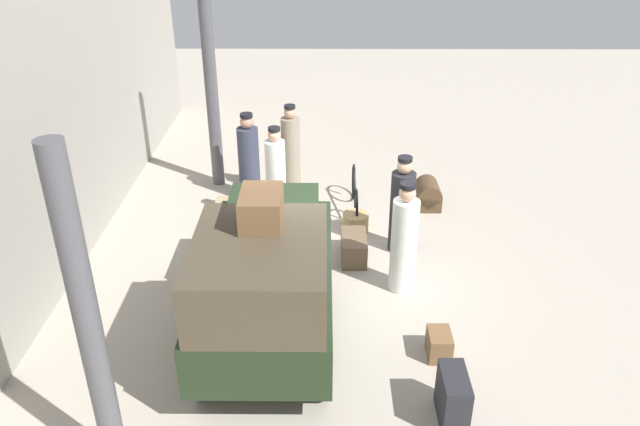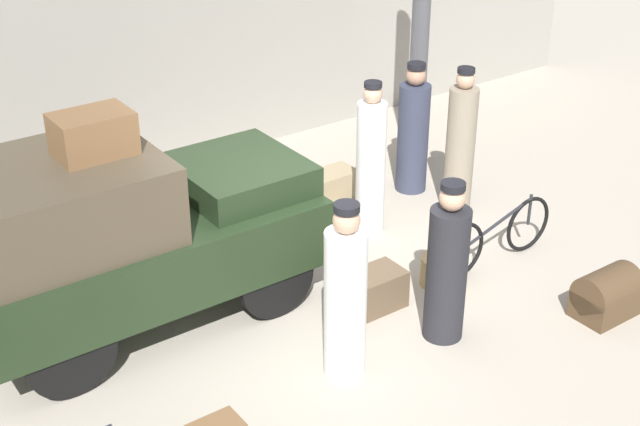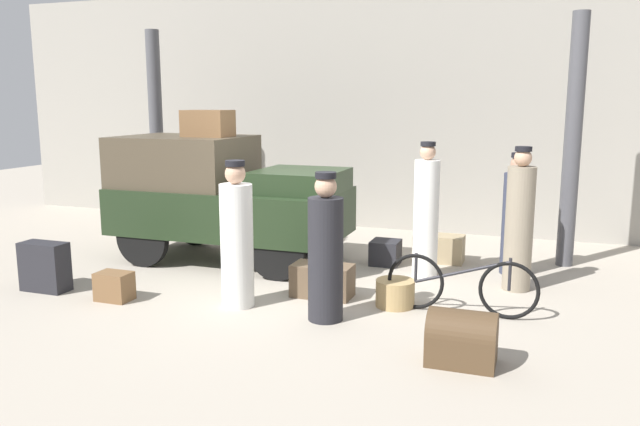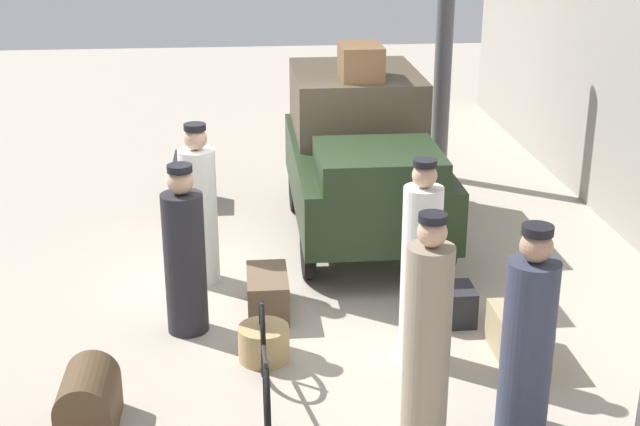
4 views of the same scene
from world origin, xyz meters
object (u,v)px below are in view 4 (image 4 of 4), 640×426
at_px(porter_standing_middle, 199,211).
at_px(bicycle, 265,369).
at_px(suitcase_tan_flat, 451,304).
at_px(trunk_barrel_dark, 88,401).
at_px(trunk_on_truck_roof, 361,61).
at_px(truck, 361,152).
at_px(conductor_in_dark_uniform, 185,257).
at_px(trunk_wicker_pale, 268,293).
at_px(wicker_basket, 264,343).
at_px(porter_with_bicycle, 528,340).
at_px(trunk_large_brown, 518,336).
at_px(suitcase_small_leather, 186,178).
at_px(porter_carrying_trunk, 427,339).
at_px(porter_lifting_near_truck, 420,270).
at_px(trunk_umber_medium, 180,216).

bearing_deg(porter_standing_middle, bicycle, 13.21).
xyz_separation_m(suitcase_tan_flat, trunk_barrel_dark, (1.51, -3.24, 0.05)).
bearing_deg(trunk_on_truck_roof, truck, -0.00).
height_order(conductor_in_dark_uniform, trunk_wicker_pale, conductor_in_dark_uniform).
relative_size(wicker_basket, porter_with_bicycle, 0.27).
xyz_separation_m(conductor_in_dark_uniform, trunk_barrel_dark, (1.57, -0.69, -0.52)).
height_order(trunk_large_brown, trunk_on_truck_roof, trunk_on_truck_roof).
distance_m(truck, trunk_on_truck_roof, 1.06).
distance_m(wicker_basket, suitcase_small_leather, 4.46).
xyz_separation_m(truck, porter_standing_middle, (1.23, -1.88, -0.23)).
xyz_separation_m(bicycle, trunk_barrel_dark, (0.18, -1.38, -0.11)).
bearing_deg(trunk_barrel_dark, trunk_wicker_pale, 142.10).
relative_size(porter_carrying_trunk, trunk_wicker_pale, 2.48).
bearing_deg(conductor_in_dark_uniform, truck, 140.08).
xyz_separation_m(trunk_large_brown, trunk_on_truck_roof, (-3.33, -1.01, 1.87)).
xyz_separation_m(porter_lifting_near_truck, trunk_wicker_pale, (-1.04, -1.31, -0.66)).
distance_m(bicycle, suitcase_tan_flat, 2.29).
height_order(conductor_in_dark_uniform, trunk_barrel_dark, conductor_in_dark_uniform).
bearing_deg(trunk_wicker_pale, conductor_in_dark_uniform, -68.23).
height_order(bicycle, trunk_barrel_dark, bicycle).
bearing_deg(truck, bicycle, -18.95).
bearing_deg(trunk_wicker_pale, truck, 149.60).
height_order(porter_lifting_near_truck, porter_with_bicycle, porter_lifting_near_truck).
height_order(wicker_basket, trunk_umber_medium, trunk_umber_medium).
bearing_deg(conductor_in_dark_uniform, bicycle, 26.25).
distance_m(wicker_basket, porter_lifting_near_truck, 1.55).
distance_m(suitcase_tan_flat, trunk_large_brown, 0.85).
bearing_deg(porter_standing_middle, conductor_in_dark_uniform, -4.78).
relative_size(porter_with_bicycle, suitcase_tan_flat, 3.97).
distance_m(truck, wicker_basket, 3.37).
distance_m(wicker_basket, conductor_in_dark_uniform, 1.11).
xyz_separation_m(trunk_wicker_pale, trunk_umber_medium, (-2.34, -1.00, -0.03)).
distance_m(truck, porter_with_bicycle, 4.32).
height_order(porter_carrying_trunk, trunk_large_brown, porter_carrying_trunk).
relative_size(wicker_basket, conductor_in_dark_uniform, 0.28).
relative_size(wicker_basket, trunk_on_truck_roof, 0.67).
height_order(wicker_basket, trunk_wicker_pale, trunk_wicker_pale).
height_order(porter_lifting_near_truck, trunk_on_truck_roof, trunk_on_truck_roof).
xyz_separation_m(conductor_in_dark_uniform, porter_with_bicycle, (1.89, 2.67, 0.02)).
bearing_deg(trunk_umber_medium, trunk_large_brown, 43.05).
distance_m(bicycle, trunk_barrel_dark, 1.40).
relative_size(truck, porter_standing_middle, 1.99).
xyz_separation_m(bicycle, trunk_umber_medium, (-4.05, -0.91, -0.17)).
xyz_separation_m(bicycle, conductor_in_dark_uniform, (-1.39, -0.69, 0.41)).
bearing_deg(trunk_on_truck_roof, wicker_basket, -21.91).
height_order(porter_with_bicycle, trunk_barrel_dark, porter_with_bicycle).
relative_size(bicycle, trunk_on_truck_roof, 2.49).
height_order(wicker_basket, conductor_in_dark_uniform, conductor_in_dark_uniform).
bearing_deg(trunk_umber_medium, trunk_barrel_dark, -6.34).
relative_size(suitcase_tan_flat, trunk_large_brown, 0.58).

